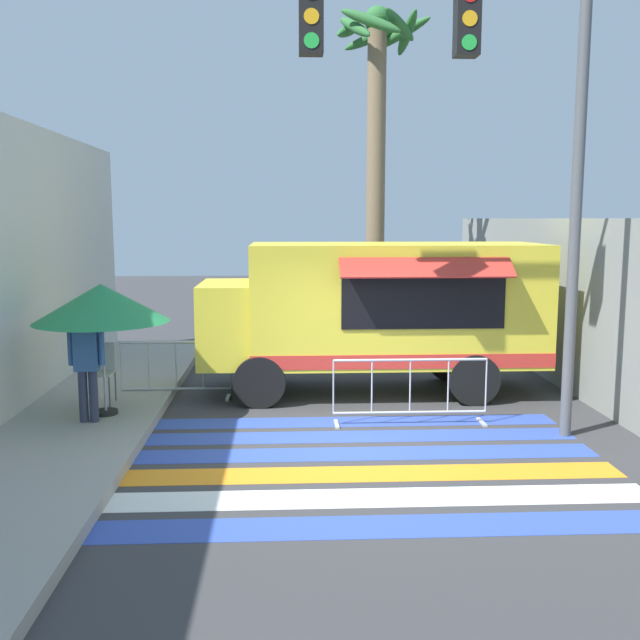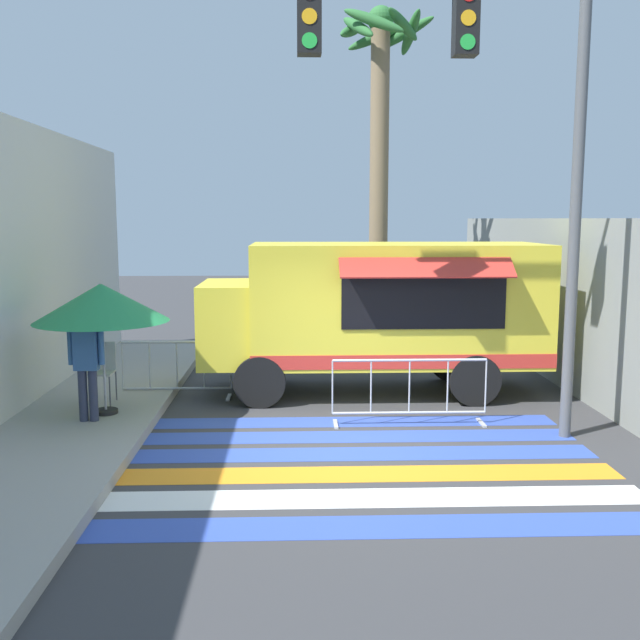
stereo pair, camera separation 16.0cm
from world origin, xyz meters
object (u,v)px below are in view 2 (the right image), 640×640
at_px(food_truck, 371,308).
at_px(traffic_signal_pole, 473,94).
at_px(patio_umbrella, 101,303).
at_px(barricade_front, 409,392).
at_px(folding_chair, 101,366).
at_px(barricade_side, 177,371).
at_px(vendor_person, 86,359).
at_px(palm_tree, 380,135).

xyz_separation_m(food_truck, traffic_signal_pole, (1.06, -2.73, 3.23)).
xyz_separation_m(food_truck, patio_umbrella, (-4.25, -1.81, 0.32)).
relative_size(patio_umbrella, barricade_front, 0.85).
relative_size(folding_chair, barricade_side, 0.51).
distance_m(folding_chair, barricade_front, 4.98).
bearing_deg(barricade_side, vendor_person, -117.58).
bearing_deg(traffic_signal_pole, barricade_side, 151.70).
relative_size(traffic_signal_pole, barricade_side, 3.54).
xyz_separation_m(barricade_side, palm_tree, (4.05, 4.64, 4.54)).
relative_size(barricade_front, palm_tree, 0.30).
bearing_deg(vendor_person, food_truck, 35.30).
height_order(food_truck, vendor_person, food_truck).
bearing_deg(barricade_front, barricade_side, 155.80).
relative_size(traffic_signal_pole, patio_umbrella, 3.34).
xyz_separation_m(vendor_person, palm_tree, (5.03, 6.53, 3.96)).
distance_m(food_truck, vendor_person, 4.94).
xyz_separation_m(food_truck, folding_chair, (-4.50, -1.10, -0.80)).
bearing_deg(traffic_signal_pole, folding_chair, 163.66).
relative_size(patio_umbrella, folding_chair, 2.07).
relative_size(food_truck, barricade_front, 2.54).
height_order(traffic_signal_pole, patio_umbrella, traffic_signal_pole).
xyz_separation_m(traffic_signal_pole, folding_chair, (-5.56, 1.63, -4.03)).
distance_m(traffic_signal_pole, patio_umbrella, 6.13).
distance_m(patio_umbrella, barricade_side, 2.19).
relative_size(vendor_person, barricade_side, 0.86).
bearing_deg(palm_tree, patio_umbrella, -128.64).
bearing_deg(folding_chair, patio_umbrella, -59.80).
bearing_deg(barricade_front, folding_chair, 169.23).
relative_size(folding_chair, barricade_front, 0.41).
distance_m(food_truck, traffic_signal_pole, 4.36).
distance_m(vendor_person, barricade_side, 2.21).
xyz_separation_m(patio_umbrella, barricade_side, (0.85, 1.49, -1.36)).
height_order(folding_chair, vendor_person, vendor_person).
distance_m(vendor_person, palm_tree, 9.14).
xyz_separation_m(traffic_signal_pole, vendor_person, (-5.46, 0.52, -3.70)).
relative_size(food_truck, barricade_side, 3.16).
bearing_deg(barricade_front, palm_tree, 87.74).
bearing_deg(patio_umbrella, barricade_side, 60.29).
bearing_deg(barricade_front, vendor_person, -177.80).
height_order(patio_umbrella, barricade_side, patio_umbrella).
xyz_separation_m(folding_chair, barricade_front, (4.89, -0.93, -0.24)).
height_order(barricade_front, barricade_side, same).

